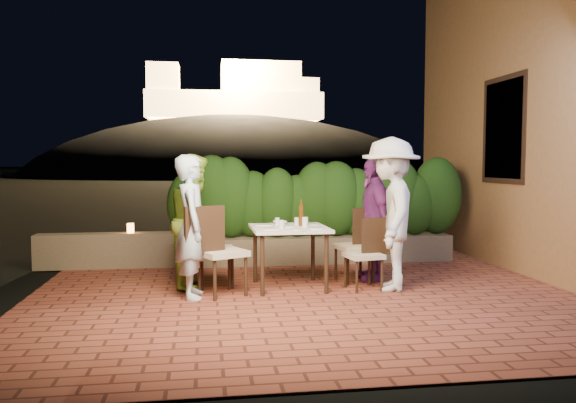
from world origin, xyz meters
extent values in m
plane|color=black|center=(0.00, 0.00, -0.02)|extent=(400.00, 400.00, 0.00)
cube|color=brown|center=(0.00, 0.50, -0.07)|extent=(7.00, 6.00, 0.15)
cube|color=#A06E3F|center=(3.60, 2.00, 2.50)|extent=(1.60, 5.00, 5.00)
cube|color=black|center=(2.82, 1.50, 2.00)|extent=(0.08, 1.00, 1.40)
cube|color=black|center=(2.81, 1.50, 2.00)|extent=(0.06, 1.15, 1.55)
cube|color=brown|center=(0.20, 2.30, 0.20)|extent=(4.20, 0.55, 0.40)
cube|color=brown|center=(-2.80, 2.30, 0.25)|extent=(2.20, 0.30, 0.50)
ellipsoid|color=black|center=(2.00, 60.00, -4.00)|extent=(52.00, 40.00, 22.00)
cylinder|color=white|center=(-0.72, 0.37, 0.76)|extent=(0.21, 0.21, 0.01)
cylinder|color=white|center=(-0.77, 0.82, 0.76)|extent=(0.22, 0.22, 0.01)
cylinder|color=white|center=(-0.22, 0.36, 0.76)|extent=(0.23, 0.23, 0.01)
cylinder|color=white|center=(-0.20, 0.79, 0.76)|extent=(0.24, 0.24, 0.01)
cylinder|color=white|center=(-0.51, 0.59, 0.76)|extent=(0.22, 0.22, 0.01)
cylinder|color=white|center=(-0.38, 0.25, 0.76)|extent=(0.21, 0.21, 0.01)
cylinder|color=silver|center=(-0.59, 0.43, 0.80)|extent=(0.06, 0.06, 0.10)
cylinder|color=silver|center=(-0.60, 0.76, 0.80)|extent=(0.06, 0.06, 0.10)
cylinder|color=silver|center=(-0.29, 0.54, 0.81)|extent=(0.07, 0.07, 0.12)
cylinder|color=silver|center=(-0.35, 0.76, 0.80)|extent=(0.06, 0.06, 0.10)
imported|color=white|center=(-0.55, 0.87, 0.77)|extent=(0.20, 0.20, 0.04)
imported|color=#C3E3FB|center=(-1.62, 0.28, 0.81)|extent=(0.40, 0.60, 1.62)
imported|color=#A9D843|center=(-1.60, 0.87, 0.82)|extent=(0.68, 0.84, 1.63)
imported|color=silver|center=(0.72, 0.35, 0.91)|extent=(0.97, 1.32, 1.83)
imported|color=#6B2775|center=(0.67, 0.89, 0.79)|extent=(0.40, 0.94, 1.59)
cylinder|color=orange|center=(-2.56, 2.30, 0.57)|extent=(0.10, 0.10, 0.14)
camera|label=1|loc=(-1.48, -6.09, 1.53)|focal=35.00mm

